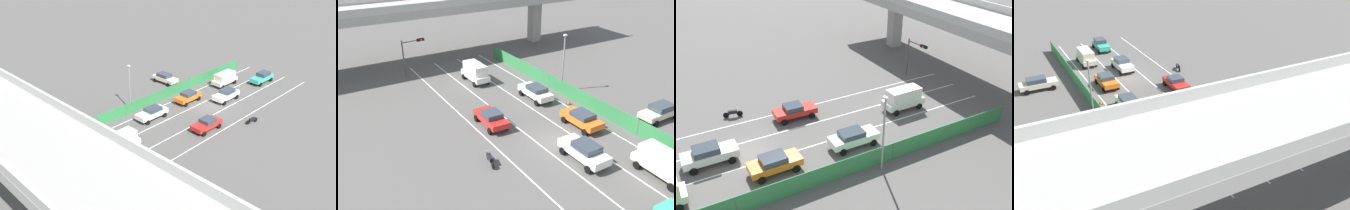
# 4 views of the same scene
# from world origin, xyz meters

# --- Properties ---
(ground_plane) EXTENTS (300.00, 300.00, 0.00)m
(ground_plane) POSITION_xyz_m (0.00, 0.00, 0.00)
(ground_plane) COLOR #565451
(lane_line_left_edge) EXTENTS (0.14, 43.64, 0.01)m
(lane_line_left_edge) POSITION_xyz_m (-5.28, 3.82, 0.00)
(lane_line_left_edge) COLOR silver
(lane_line_left_edge) RESTS_ON ground
(lane_line_mid_left) EXTENTS (0.14, 43.64, 0.01)m
(lane_line_mid_left) POSITION_xyz_m (-1.76, 3.82, 0.00)
(lane_line_mid_left) COLOR silver
(lane_line_mid_left) RESTS_ON ground
(lane_line_mid_right) EXTENTS (0.14, 43.64, 0.01)m
(lane_line_mid_right) POSITION_xyz_m (1.76, 3.82, 0.00)
(lane_line_mid_right) COLOR silver
(lane_line_mid_right) RESTS_ON ground
(lane_line_right_edge) EXTENTS (0.14, 43.64, 0.01)m
(lane_line_right_edge) POSITION_xyz_m (5.28, 3.82, 0.00)
(lane_line_right_edge) COLOR silver
(lane_line_right_edge) RESTS_ON ground
(elevated_overpass) EXTENTS (52.54, 8.31, 8.82)m
(elevated_overpass) POSITION_xyz_m (0.00, 27.64, 7.17)
(elevated_overpass) COLOR #A09E99
(elevated_overpass) RESTS_ON ground
(green_fence) EXTENTS (0.10, 39.74, 1.64)m
(green_fence) POSITION_xyz_m (6.81, 3.82, 0.82)
(green_fence) COLOR #338447
(green_fence) RESTS_ON ground
(car_van_white) EXTENTS (2.04, 4.42, 2.33)m
(car_van_white) POSITION_xyz_m (0.13, 16.58, 1.31)
(car_van_white) COLOR silver
(car_van_white) RESTS_ON ground
(car_hatchback_white) EXTENTS (2.03, 4.52, 1.69)m
(car_hatchback_white) POSITION_xyz_m (-0.11, -3.22, 0.94)
(car_hatchback_white) COLOR silver
(car_hatchback_white) RESTS_ON ground
(car_sedan_red) EXTENTS (2.16, 4.34, 1.50)m
(car_sedan_red) POSITION_xyz_m (-3.67, 5.82, 0.84)
(car_sedan_red) COLOR red
(car_sedan_red) RESTS_ON ground
(car_sedan_white) EXTENTS (2.03, 4.56, 1.59)m
(car_sedan_white) POSITION_xyz_m (3.47, 8.54, 0.90)
(car_sedan_white) COLOR white
(car_sedan_white) RESTS_ON ground
(car_taxi_orange) EXTENTS (2.08, 4.29, 1.54)m
(car_taxi_orange) POSITION_xyz_m (3.57, 1.15, 0.88)
(car_taxi_orange) COLOR orange
(car_taxi_orange) RESTS_ON ground
(motorcycle) EXTENTS (0.68, 1.93, 0.93)m
(motorcycle) POSITION_xyz_m (-6.86, 0.34, 0.46)
(motorcycle) COLOR black
(motorcycle) RESTS_ON ground
(traffic_light) EXTENTS (3.05, 0.52, 4.80)m
(traffic_light) POSITION_xyz_m (-5.75, 22.49, 3.43)
(traffic_light) COLOR #47474C
(traffic_light) RESTS_ON ground
(street_lamp) EXTENTS (0.60, 0.36, 6.71)m
(street_lamp) POSITION_xyz_m (7.48, 8.88, 4.11)
(street_lamp) COLOR gray
(street_lamp) RESTS_ON ground
(traffic_cone) EXTENTS (0.47, 0.47, 0.57)m
(traffic_cone) POSITION_xyz_m (5.77, 5.55, 0.26)
(traffic_cone) COLOR orange
(traffic_cone) RESTS_ON ground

